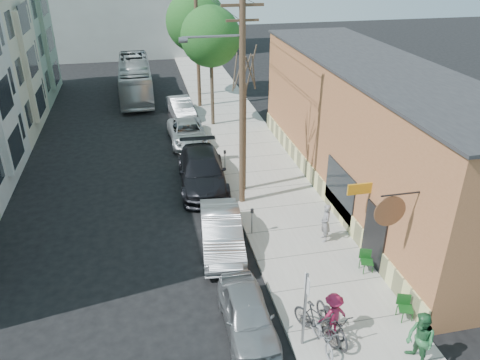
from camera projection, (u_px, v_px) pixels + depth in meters
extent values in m
plane|color=black|center=(208.00, 270.00, 18.60)|extent=(120.00, 120.00, 0.00)
cube|color=#A8A49C|center=(249.00, 151.00, 28.94)|extent=(4.50, 58.00, 0.15)
cube|color=#9F603B|center=(371.00, 132.00, 23.16)|extent=(5.00, 20.00, 6.50)
cube|color=#2B2B2D|center=(380.00, 65.00, 21.66)|extent=(5.20, 20.20, 0.12)
cube|color=#DFDB8B|center=(319.00, 185.00, 23.92)|extent=(0.10, 20.00, 1.10)
cube|color=black|center=(374.00, 237.00, 18.35)|extent=(0.10, 1.60, 2.60)
cube|color=black|center=(340.00, 190.00, 21.26)|extent=(0.08, 3.00, 2.20)
cylinder|color=brown|center=(390.00, 211.00, 15.08)|extent=(1.10, 0.06, 1.10)
cube|color=#BA7E15|center=(360.00, 189.00, 18.14)|extent=(1.00, 0.08, 0.45)
cube|color=beige|center=(24.00, 65.00, 30.49)|extent=(1.10, 3.20, 7.00)
cube|color=gray|center=(7.00, 43.00, 36.94)|extent=(6.00, 8.00, 9.00)
cube|color=gray|center=(44.00, 42.00, 37.46)|extent=(1.10, 3.20, 7.00)
cube|color=slate|center=(305.00, 310.00, 14.38)|extent=(0.07, 0.07, 2.80)
cube|color=silver|center=(307.00, 284.00, 13.93)|extent=(0.02, 0.45, 0.60)
cylinder|color=slate|center=(252.00, 223.00, 20.44)|extent=(0.06, 0.06, 1.10)
cylinder|color=black|center=(252.00, 211.00, 20.17)|extent=(0.14, 0.14, 0.18)
cylinder|color=slate|center=(225.00, 162.00, 26.08)|extent=(0.06, 0.06, 1.10)
cylinder|color=black|center=(225.00, 152.00, 25.81)|extent=(0.14, 0.14, 0.18)
cylinder|color=#503A28|center=(242.00, 104.00, 21.01)|extent=(0.28, 0.28, 10.00)
cube|color=#503A28|center=(242.00, 5.00, 19.10)|extent=(1.80, 0.12, 0.12)
cube|color=#503A28|center=(242.00, 20.00, 19.37)|extent=(1.40, 0.10, 0.10)
cylinder|color=slate|center=(183.00, 40.00, 19.22)|extent=(0.35, 0.24, 0.24)
cylinder|color=#503A28|center=(197.00, 40.00, 34.49)|extent=(0.28, 0.28, 10.00)
cylinder|color=#44392C|center=(244.00, 139.00, 23.14)|extent=(0.24, 0.24, 5.61)
cylinder|color=#44392C|center=(212.00, 85.00, 31.83)|extent=(0.24, 0.24, 5.65)
sphere|color=#225C21|center=(211.00, 37.00, 30.38)|extent=(3.94, 3.94, 3.94)
cylinder|color=#44392C|center=(198.00, 61.00, 38.25)|extent=(0.24, 0.24, 5.54)
sphere|color=#225C21|center=(196.00, 22.00, 36.83)|extent=(4.79, 4.79, 4.79)
imported|color=gray|center=(325.00, 223.00, 19.85)|extent=(0.47, 0.66, 1.72)
imported|color=#286437|center=(420.00, 340.00, 13.87)|extent=(0.79, 0.98, 1.92)
imported|color=maroon|center=(333.00, 315.00, 15.04)|extent=(1.13, 0.77, 1.61)
imported|color=black|center=(332.00, 320.00, 15.15)|extent=(0.94, 2.20, 1.12)
imported|color=black|center=(317.00, 322.00, 15.04)|extent=(1.43, 2.02, 1.19)
imported|color=gray|center=(322.00, 336.00, 14.74)|extent=(0.66, 1.66, 0.85)
imported|color=gray|center=(247.00, 314.00, 15.47)|extent=(1.59, 3.93, 1.34)
imported|color=#9C9EA3|center=(222.00, 232.00, 19.62)|extent=(2.11, 4.88, 1.56)
imported|color=black|center=(202.00, 171.00, 24.67)|extent=(2.72, 6.05, 1.72)
imported|color=#ABB0B3|center=(188.00, 133.00, 30.08)|extent=(2.39, 4.99, 1.37)
imported|color=#ACAEB4|center=(181.00, 108.00, 34.54)|extent=(1.94, 4.44, 1.42)
imported|color=silver|center=(135.00, 79.00, 38.96)|extent=(2.56, 10.64, 2.96)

